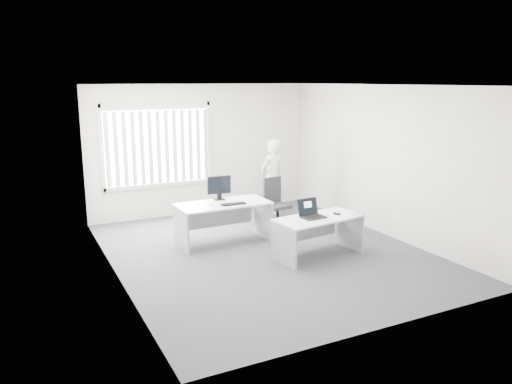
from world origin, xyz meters
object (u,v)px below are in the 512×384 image
office_chair (276,212)px  laptop (314,209)px  monitor (219,188)px  person (272,178)px  desk_far (223,214)px  desk_near (319,228)px

office_chair → laptop: bearing=-107.0°
laptop → monitor: size_ratio=0.87×
person → desk_far: bearing=19.8°
desk_far → office_chair: bearing=19.0°
person → monitor: size_ratio=3.81×
desk_near → office_chair: bearing=75.9°
desk_far → laptop: 1.71m
office_chair → person: 0.94m
desk_far → monitor: (0.03, 0.26, 0.43)m
office_chair → desk_far: bearing=-167.1°
person → monitor: bearing=14.0°
person → desk_near: bearing=62.3°
desk_near → laptop: laptop is taller
laptop → desk_near: bearing=-2.8°
desk_near → person: 2.61m
desk_near → monitor: size_ratio=3.55×
office_chair → laptop: office_chair is taller
person → laptop: size_ratio=4.38×
person → laptop: person is taller
desk_far → monitor: 0.50m
desk_near → laptop: size_ratio=4.09×
office_chair → monitor: monitor is taller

